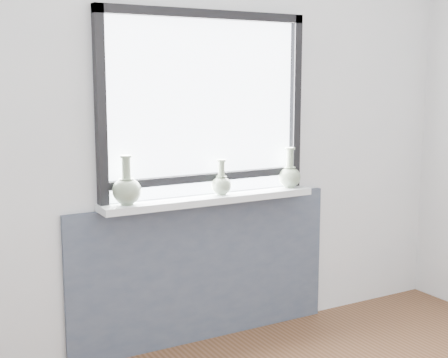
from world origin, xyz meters
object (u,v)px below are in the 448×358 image
vase_a (127,189)px  vase_c (290,175)px  windowsill (210,199)px  vase_b (221,183)px

vase_a → vase_c: vase_a is taller
windowsill → vase_c: size_ratio=5.30×
vase_a → vase_b: (0.58, -0.00, -0.02)m
vase_c → windowsill: bearing=-179.7°
vase_a → vase_b: size_ratio=1.28×
windowsill → vase_c: vase_c is taller
vase_b → vase_c: bearing=1.1°
vase_b → vase_c: (0.49, 0.01, 0.01)m
vase_a → vase_c: size_ratio=1.07×
vase_a → windowsill: bearing=0.8°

